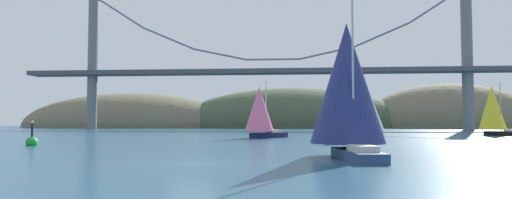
{
  "coord_description": "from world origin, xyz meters",
  "views": [
    {
      "loc": [
        5.63,
        -23.7,
        2.37
      ],
      "look_at": [
        0.0,
        40.94,
        5.6
      ],
      "focal_mm": 30.36,
      "sensor_mm": 36.0,
      "label": 1
    }
  ],
  "objects_px": {
    "sailboat_teal_sail": "(360,102)",
    "sailboat_navy_sail": "(347,85)",
    "sailboat_white_mainsail": "(366,108)",
    "sailboat_yellow_sail": "(493,109)",
    "sailboat_pink_spinnaker": "(260,111)",
    "channel_buoy": "(32,142)"
  },
  "relations": [
    {
      "from": "channel_buoy",
      "to": "sailboat_pink_spinnaker",
      "type": "bearing_deg",
      "value": 44.15
    },
    {
      "from": "sailboat_white_mainsail",
      "to": "sailboat_yellow_sail",
      "type": "height_order",
      "value": "sailboat_white_mainsail"
    },
    {
      "from": "sailboat_pink_spinnaker",
      "to": "channel_buoy",
      "type": "relative_size",
      "value": 3.05
    },
    {
      "from": "sailboat_teal_sail",
      "to": "channel_buoy",
      "type": "bearing_deg",
      "value": -156.89
    },
    {
      "from": "sailboat_white_mainsail",
      "to": "channel_buoy",
      "type": "xyz_separation_m",
      "value": [
        -35.89,
        -25.24,
        -3.99
      ]
    },
    {
      "from": "sailboat_pink_spinnaker",
      "to": "sailboat_yellow_sail",
      "type": "bearing_deg",
      "value": 21.64
    },
    {
      "from": "sailboat_white_mainsail",
      "to": "channel_buoy",
      "type": "bearing_deg",
      "value": -144.89
    },
    {
      "from": "sailboat_teal_sail",
      "to": "sailboat_navy_sail",
      "type": "relative_size",
      "value": 0.93
    },
    {
      "from": "sailboat_pink_spinnaker",
      "to": "channel_buoy",
      "type": "bearing_deg",
      "value": -135.85
    },
    {
      "from": "sailboat_white_mainsail",
      "to": "sailboat_pink_spinnaker",
      "type": "bearing_deg",
      "value": -161.12
    },
    {
      "from": "sailboat_teal_sail",
      "to": "sailboat_yellow_sail",
      "type": "bearing_deg",
      "value": 39.78
    },
    {
      "from": "sailboat_navy_sail",
      "to": "sailboat_white_mainsail",
      "type": "bearing_deg",
      "value": 78.91
    },
    {
      "from": "sailboat_white_mainsail",
      "to": "sailboat_yellow_sail",
      "type": "xyz_separation_m",
      "value": [
        22.34,
        9.7,
        0.03
      ]
    },
    {
      "from": "sailboat_pink_spinnaker",
      "to": "sailboat_navy_sail",
      "type": "bearing_deg",
      "value": -74.99
    },
    {
      "from": "sailboat_yellow_sail",
      "to": "sailboat_pink_spinnaker",
      "type": "bearing_deg",
      "value": -158.36
    },
    {
      "from": "sailboat_yellow_sail",
      "to": "channel_buoy",
      "type": "distance_m",
      "value": 68.03
    },
    {
      "from": "sailboat_pink_spinnaker",
      "to": "sailboat_yellow_sail",
      "type": "xyz_separation_m",
      "value": [
        37.62,
        14.92,
        0.61
      ]
    },
    {
      "from": "sailboat_navy_sail",
      "to": "channel_buoy",
      "type": "height_order",
      "value": "sailboat_navy_sail"
    },
    {
      "from": "sailboat_white_mainsail",
      "to": "sailboat_yellow_sail",
      "type": "bearing_deg",
      "value": 23.47
    },
    {
      "from": "sailboat_pink_spinnaker",
      "to": "sailboat_navy_sail",
      "type": "distance_m",
      "value": 31.81
    },
    {
      "from": "sailboat_pink_spinnaker",
      "to": "sailboat_navy_sail",
      "type": "xyz_separation_m",
      "value": [
        8.23,
        -30.72,
        0.97
      ]
    },
    {
      "from": "sailboat_teal_sail",
      "to": "sailboat_white_mainsail",
      "type": "bearing_deg",
      "value": 77.15
    }
  ]
}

